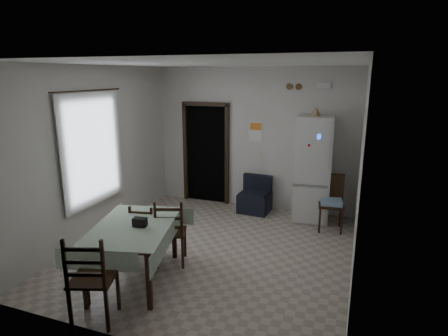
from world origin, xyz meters
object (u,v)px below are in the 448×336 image
at_px(corner_chair, 331,203).
at_px(dining_chair_far_left, 146,231).
at_px(fridge, 313,169).
at_px(dining_chair_near_head, 93,277).
at_px(dining_chair_far_right, 171,231).
at_px(navy_seat, 255,195).
at_px(dining_table, 135,252).

distance_m(corner_chair, dining_chair_far_left, 3.29).
distance_m(fridge, corner_chair, 0.77).
bearing_deg(dining_chair_near_head, dining_chair_far_right, -115.27).
bearing_deg(navy_seat, fridge, 3.56).
xyz_separation_m(navy_seat, dining_chair_near_head, (-0.75, -4.02, 0.18)).
height_order(dining_chair_far_right, dining_chair_near_head, dining_chair_near_head).
relative_size(fridge, dining_table, 1.32).
bearing_deg(fridge, dining_chair_far_right, -129.63).
distance_m(fridge, navy_seat, 1.30).
bearing_deg(dining_chair_far_right, dining_table, 46.97).
bearing_deg(corner_chair, dining_table, -138.66).
xyz_separation_m(navy_seat, corner_chair, (1.53, -0.42, 0.14)).
bearing_deg(navy_seat, corner_chair, -11.75).
distance_m(dining_chair_far_right, dining_chair_near_head, 1.53).
xyz_separation_m(navy_seat, dining_chair_far_right, (-0.59, -2.50, 0.14)).
relative_size(fridge, navy_seat, 2.75).
distance_m(fridge, dining_chair_near_head, 4.46).
relative_size(dining_table, dining_chair_far_right, 1.50).
xyz_separation_m(fridge, navy_seat, (-1.13, -0.00, -0.64)).
bearing_deg(fridge, corner_chair, -51.44).
height_order(dining_table, dining_chair_far_right, dining_chair_far_right).
distance_m(navy_seat, dining_chair_far_left, 2.71).
distance_m(fridge, dining_chair_far_left, 3.35).
height_order(navy_seat, dining_chair_far_right, dining_chair_far_right).
distance_m(fridge, dining_table, 3.71).
xyz_separation_m(dining_chair_far_right, dining_chair_near_head, (-0.16, -1.52, 0.04)).
relative_size(corner_chair, dining_chair_far_right, 0.99).
distance_m(navy_seat, dining_table, 3.20).
relative_size(fridge, dining_chair_far_right, 1.99).
xyz_separation_m(dining_chair_far_left, dining_chair_near_head, (0.25, -1.50, 0.10)).
bearing_deg(corner_chair, navy_seat, 157.53).
bearing_deg(dining_chair_far_right, dining_chair_far_left, -18.79).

